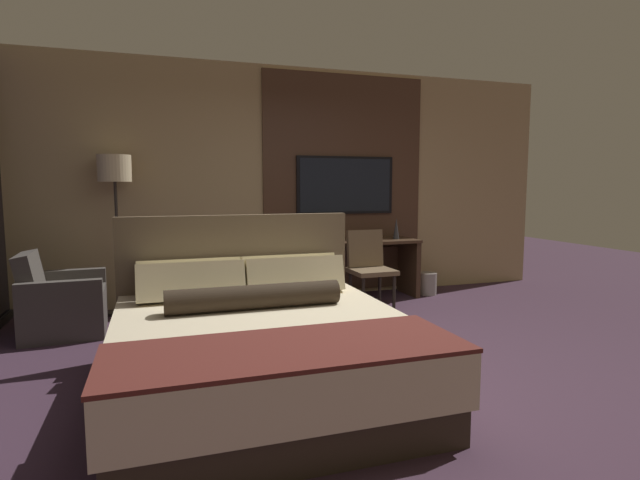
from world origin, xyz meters
TOP-DOWN VIEW (x-y plane):
  - ground_plane at (0.00, 0.00)m, footprint 16.00×16.00m
  - wall_back_tv_panel at (0.10, 2.59)m, footprint 7.20×0.09m
  - bed at (-0.85, -0.11)m, footprint 1.91×2.09m
  - desk at (0.78, 2.28)m, footprint 1.59×0.57m
  - tv at (0.78, 2.52)m, footprint 1.27×0.04m
  - desk_chair at (0.77, 1.74)m, footprint 0.47×0.47m
  - armchair_by_window at (-2.35, 1.73)m, footprint 0.75×0.76m
  - floor_lamp at (-1.89, 2.34)m, footprint 0.34×0.34m
  - vase_tall at (1.34, 2.20)m, footprint 0.08×0.08m
  - vase_short at (0.36, 2.18)m, footprint 0.07×0.07m
  - waste_bin at (1.77, 2.15)m, footprint 0.22×0.22m

SIDE VIEW (x-z plane):
  - ground_plane at x=0.00m, z-range 0.00..0.00m
  - waste_bin at x=1.77m, z-range 0.00..0.28m
  - armchair_by_window at x=-2.35m, z-range -0.12..0.66m
  - bed at x=-0.85m, z-range -0.25..0.90m
  - desk at x=0.78m, z-range 0.12..0.85m
  - desk_chair at x=0.77m, z-range 0.08..0.97m
  - vase_tall at x=1.34m, z-range 0.72..0.98m
  - vase_short at x=0.36m, z-range 0.72..1.00m
  - tv at x=0.78m, z-range 1.03..1.75m
  - wall_back_tv_panel at x=0.10m, z-range 0.00..2.80m
  - floor_lamp at x=-1.89m, z-range 0.58..2.28m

